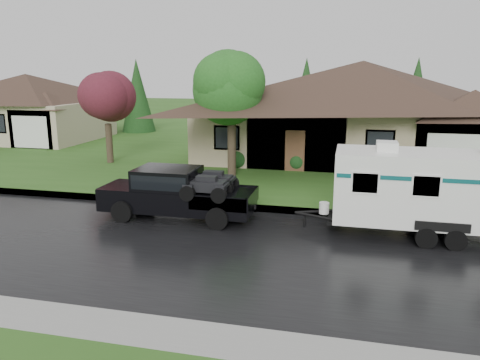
# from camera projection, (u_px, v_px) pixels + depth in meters

# --- Properties ---
(ground) EXTENTS (140.00, 140.00, 0.00)m
(ground) POSITION_uv_depth(u_px,v_px,m) (299.00, 233.00, 15.33)
(ground) COLOR #2C581B
(ground) RESTS_ON ground
(road) EXTENTS (140.00, 8.00, 0.01)m
(road) POSITION_uv_depth(u_px,v_px,m) (291.00, 256.00, 13.44)
(road) COLOR black
(road) RESTS_ON ground
(curb) EXTENTS (140.00, 0.50, 0.15)m
(curb) POSITION_uv_depth(u_px,v_px,m) (306.00, 211.00, 17.45)
(curb) COLOR gray
(curb) RESTS_ON ground
(lawn) EXTENTS (140.00, 26.00, 0.15)m
(lawn) POSITION_uv_depth(u_px,v_px,m) (325.00, 154.00, 29.52)
(lawn) COLOR #2C581B
(lawn) RESTS_ON ground
(house_main) EXTENTS (19.44, 10.80, 6.90)m
(house_main) POSITION_uv_depth(u_px,v_px,m) (367.00, 99.00, 27.10)
(house_main) COLOR tan
(house_main) RESTS_ON lawn
(house_far) EXTENTS (10.80, 8.64, 5.80)m
(house_far) POSITION_uv_depth(u_px,v_px,m) (29.00, 101.00, 34.54)
(house_far) COLOR #C1B28F
(house_far) RESTS_ON lawn
(tree_left_green) EXTENTS (3.67, 3.67, 6.07)m
(tree_left_green) POSITION_uv_depth(u_px,v_px,m) (232.00, 89.00, 22.22)
(tree_left_green) COLOR #382B1E
(tree_left_green) RESTS_ON lawn
(tree_red) EXTENTS (3.00, 3.00, 4.96)m
(tree_red) POSITION_uv_depth(u_px,v_px,m) (107.00, 101.00, 25.57)
(tree_red) COLOR #382B1E
(tree_red) RESTS_ON lawn
(shrub_row) EXTENTS (13.60, 1.00, 1.00)m
(shrub_row) POSITION_uv_depth(u_px,v_px,m) (359.00, 163.00, 23.54)
(shrub_row) COLOR #143814
(shrub_row) RESTS_ON lawn
(pickup_truck) EXTENTS (5.47, 2.08, 1.82)m
(pickup_truck) POSITION_uv_depth(u_px,v_px,m) (175.00, 192.00, 16.74)
(pickup_truck) COLOR black
(pickup_truck) RESTS_ON ground
(travel_trailer) EXTENTS (6.75, 2.37, 3.03)m
(travel_trailer) POSITION_uv_depth(u_px,v_px,m) (439.00, 188.00, 14.63)
(travel_trailer) COLOR white
(travel_trailer) RESTS_ON ground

